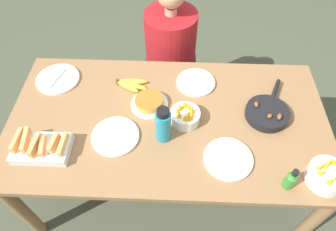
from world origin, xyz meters
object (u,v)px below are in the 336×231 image
at_px(melon_tray, 41,147).
at_px(skillet, 267,113).
at_px(fruit_bowl_mango, 185,116).
at_px(water_bottle, 163,125).
at_px(empty_plate_far_left, 228,159).
at_px(hot_sauce_bottle, 291,179).
at_px(empty_plate_near_front, 115,136).
at_px(frittata_plate_center, 149,103).
at_px(empty_plate_far_right, 196,82).
at_px(person_figure, 170,65).
at_px(empty_plate_mid_edge, 58,79).
at_px(fruit_bowl_citrus, 327,175).
at_px(banana_bunch, 130,84).

bearing_deg(melon_tray, skillet, 13.25).
relative_size(fruit_bowl_mango, water_bottle, 0.73).
distance_m(empty_plate_far_left, hot_sauce_bottle, 0.30).
xyz_separation_m(empty_plate_near_front, water_bottle, (0.26, 0.01, 0.10)).
distance_m(frittata_plate_center, hot_sauce_bottle, 0.84).
distance_m(empty_plate_far_left, empty_plate_far_right, 0.55).
bearing_deg(person_figure, skillet, -50.75).
bearing_deg(person_figure, empty_plate_mid_edge, -146.31).
bearing_deg(skillet, frittata_plate_center, 108.97).
height_order(melon_tray, person_figure, person_figure).
distance_m(skillet, hot_sauce_bottle, 0.43).
relative_size(melon_tray, empty_plate_mid_edge, 1.08).
bearing_deg(empty_plate_far_left, empty_plate_near_front, 169.16).
bearing_deg(empty_plate_far_right, empty_plate_mid_edge, -179.57).
bearing_deg(empty_plate_far_left, skillet, 50.74).
bearing_deg(fruit_bowl_mango, frittata_plate_center, 152.95).
bearing_deg(hot_sauce_bottle, frittata_plate_center, 145.79).
distance_m(fruit_bowl_mango, water_bottle, 0.17).
height_order(empty_plate_far_right, person_figure, person_figure).
xyz_separation_m(empty_plate_near_front, person_figure, (0.27, 0.87, -0.28)).
distance_m(skillet, person_figure, 0.94).
relative_size(empty_plate_far_left, water_bottle, 1.12).
distance_m(fruit_bowl_citrus, hot_sauce_bottle, 0.19).
bearing_deg(skillet, hot_sauce_bottle, -152.55).
bearing_deg(empty_plate_mid_edge, person_figure, 33.69).
bearing_deg(frittata_plate_center, banana_bunch, 131.28).
height_order(frittata_plate_center, hot_sauce_bottle, hot_sauce_bottle).
height_order(fruit_bowl_mango, hot_sauce_bottle, hot_sauce_bottle).
xyz_separation_m(melon_tray, empty_plate_far_right, (0.80, 0.52, -0.03)).
bearing_deg(hot_sauce_bottle, empty_plate_near_front, 164.29).
relative_size(frittata_plate_center, empty_plate_far_left, 0.86).
xyz_separation_m(empty_plate_far_left, hot_sauce_bottle, (0.27, -0.13, 0.05)).
bearing_deg(empty_plate_far_left, melon_tray, 179.26).
distance_m(banana_bunch, fruit_bowl_mango, 0.42).
bearing_deg(banana_bunch, fruit_bowl_mango, -36.97).
bearing_deg(water_bottle, fruit_bowl_citrus, -15.46).
bearing_deg(hot_sauce_bottle, empty_plate_far_left, 154.42).
distance_m(empty_plate_mid_edge, water_bottle, 0.79).
distance_m(skillet, fruit_bowl_citrus, 0.44).
distance_m(empty_plate_far_left, fruit_bowl_citrus, 0.47).
height_order(melon_tray, fruit_bowl_mango, fruit_bowl_mango).
bearing_deg(frittata_plate_center, melon_tray, -147.82).
bearing_deg(melon_tray, empty_plate_mid_edge, 96.67).
distance_m(empty_plate_mid_edge, fruit_bowl_citrus, 1.60).
height_order(skillet, person_figure, person_figure).
height_order(empty_plate_far_left, fruit_bowl_citrus, fruit_bowl_citrus).
relative_size(skillet, empty_plate_mid_edge, 1.42).
height_order(empty_plate_near_front, fruit_bowl_citrus, fruit_bowl_citrus).
xyz_separation_m(skillet, empty_plate_mid_edge, (-1.25, 0.23, -0.02)).
xyz_separation_m(empty_plate_near_front, hot_sauce_bottle, (0.86, -0.24, 0.05)).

